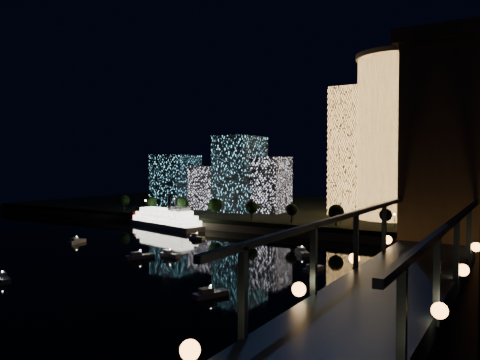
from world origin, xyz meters
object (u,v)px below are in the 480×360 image
(tower_rectangular, at_px, (353,151))
(riverboat, at_px, (163,219))
(truss_bridge, at_px, (459,236))
(tower_cylindrical, at_px, (393,137))

(tower_rectangular, bearing_deg, riverboat, -141.63)
(riverboat, bearing_deg, truss_bridge, -27.73)
(tower_cylindrical, height_order, tower_rectangular, tower_cylindrical)
(tower_cylindrical, distance_m, truss_bridge, 129.59)
(tower_cylindrical, xyz_separation_m, tower_rectangular, (-21.96, 10.64, -6.08))
(tower_cylindrical, bearing_deg, truss_bridge, -71.20)
(tower_rectangular, height_order, riverboat, tower_rectangular)
(truss_bridge, distance_m, riverboat, 155.27)
(tower_cylindrical, bearing_deg, tower_rectangular, 154.16)
(truss_bridge, bearing_deg, tower_rectangular, 115.68)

